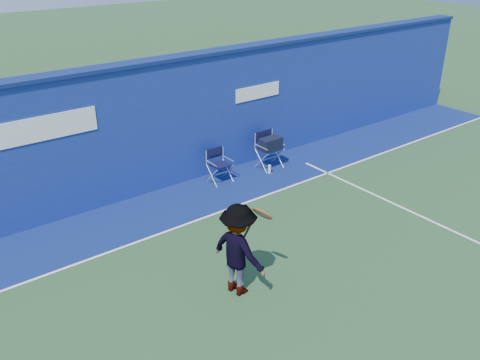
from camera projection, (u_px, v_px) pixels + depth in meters
ground at (277, 309)px, 8.31m from camera, size 80.00×80.00×0.00m
stadium_wall at (127, 132)px, 11.37m from camera, size 24.00×0.50×3.08m
out_of_bounds_strip at (156, 211)px, 11.26m from camera, size 24.00×1.80×0.01m
court_lines at (254, 290)px, 8.74m from camera, size 24.00×12.00×0.01m
directors_chair_left at (220, 171)px, 12.52m from camera, size 0.50×0.46×0.84m
directors_chair_right at (269, 153)px, 13.24m from camera, size 0.58×0.52×0.96m
water_bottle at (270, 169)px, 13.02m from camera, size 0.07×0.07×0.23m
tennis_player at (239, 250)px, 8.40m from camera, size 0.98×1.17×1.65m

